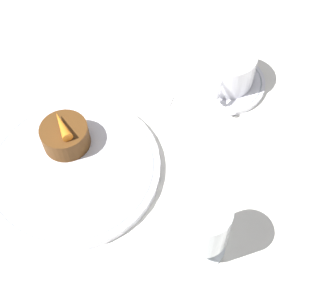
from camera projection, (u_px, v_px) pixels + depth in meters
name	position (u px, v px, depth m)	size (l,w,h in m)	color
ground_plane	(106.00, 159.00, 0.75)	(3.00, 3.00, 0.00)	white
dinner_plate	(73.00, 168.00, 0.73)	(0.27, 0.27, 0.01)	white
saucer	(225.00, 82.00, 0.83)	(0.14, 0.14, 0.01)	white
coffee_cup	(228.00, 67.00, 0.81)	(0.12, 0.10, 0.06)	white
spoon	(216.00, 98.00, 0.81)	(0.07, 0.11, 0.00)	silver
wine_glass	(204.00, 226.00, 0.61)	(0.07, 0.07, 0.12)	silver
fork	(134.00, 92.00, 0.83)	(0.02, 0.18, 0.01)	silver
dessert_cake	(65.00, 136.00, 0.74)	(0.08, 0.08, 0.04)	#563314
carrot_garnish	(62.00, 125.00, 0.71)	(0.05, 0.05, 0.02)	orange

